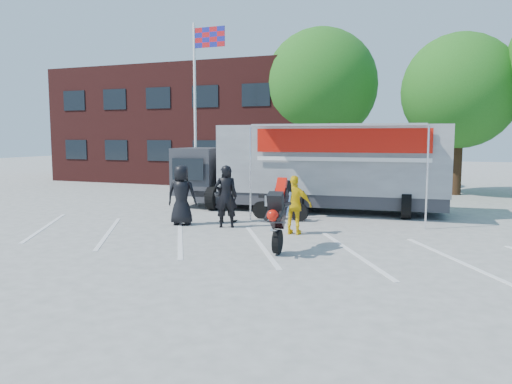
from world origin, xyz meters
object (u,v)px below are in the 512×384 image
Objects in this scene: flagpole at (200,88)px; transporter_truck at (317,211)px; tree_left at (321,85)px; parked_motorcycle at (280,220)px; spectator_leather_c at (225,197)px; spectator_hivis at (295,205)px; spectator_leather_b at (226,196)px; tree_mid at (460,91)px; stunt_bike_rider at (284,249)px; spectator_leather_a at (182,195)px.

flagpole is 8.51m from transporter_truck.
parked_motorcycle is (1.41, -11.09, -5.57)m from tree_left.
spectator_hivis is (2.73, -1.17, 0.02)m from spectator_leather_c.
tree_left is 13.78m from spectator_leather_b.
tree_mid is at bearing -110.94° from spectator_hivis.
tree_left is 10.46m from transporter_truck.
spectator_leather_b is 1.17× the size of spectator_leather_c.
stunt_bike_rider is (0.81, -6.59, 0.00)m from transporter_truck.
tree_left is at bearing -80.18° from spectator_hivis.
tree_left is 4.46× the size of spectator_leather_b.
transporter_truck reaches higher than stunt_bike_rider.
spectator_leather_c is 2.97m from spectator_hivis.
spectator_leather_c is (-2.22, -3.51, 0.83)m from transporter_truck.
transporter_truck is at bearing -22.43° from flagpole.
tree_mid reaches higher than spectator_leather_c.
spectator_leather_a is 0.99× the size of spectator_leather_b.
spectator_leather_c is at bearing -126.67° from transporter_truck.
spectator_leather_a is at bearing 35.35° from spectator_leather_c.
spectator_leather_b is at bearing -57.08° from flagpole.
spectator_hivis is at bearing 149.78° from spectator_leather_c.
tree_mid reaches higher than transporter_truck.
spectator_leather_a reaches higher than parked_motorcycle.
transporter_truck is 5.29× the size of spectator_leather_a.
tree_left is 13.01m from spectator_leather_c.
spectator_leather_a is (-1.22, -13.10, -4.61)m from tree_left.
spectator_hivis is at bearing -46.86° from flagpole.
spectator_leather_b is (1.50, 0.11, 0.01)m from spectator_leather_a.
tree_mid reaches higher than stunt_bike_rider.
tree_left is 13.94m from spectator_leather_a.
tree_left is 5.21× the size of spectator_leather_c.
parked_motorcycle is at bearing -82.75° from tree_left.
spectator_leather_c reaches higher than stunt_bike_rider.
spectator_hivis is at bearing 163.25° from spectator_leather_a.
transporter_truck is 6.64m from stunt_bike_rider.
tree_mid is at bearing -8.13° from tree_left.
spectator_leather_c is at bearing -24.43° from spectator_hivis.
tree_left reaches higher than transporter_truck.
spectator_leather_a is 1.46m from spectator_leather_c.
spectator_leather_b is at bearing 170.34° from spectator_leather_a.
spectator_leather_b is (-1.13, -1.90, 0.97)m from parked_motorcycle.
spectator_leather_a reaches higher than transporter_truck.
parked_motorcycle is 2.64m from spectator_hivis.
spectator_leather_b reaches higher than spectator_hivis.
spectator_leather_b is at bearing -88.76° from tree_left.
spectator_leather_c is 0.97× the size of spectator_hivis.
stunt_bike_rider is at bearing 139.01° from spectator_leather_a.
parked_motorcycle is at bearing -156.41° from spectator_leather_a.
spectator_leather_b reaches higher than spectator_leather_a.
flagpole is 0.79× the size of transporter_truck.
tree_mid is 15.59m from stunt_bike_rider.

